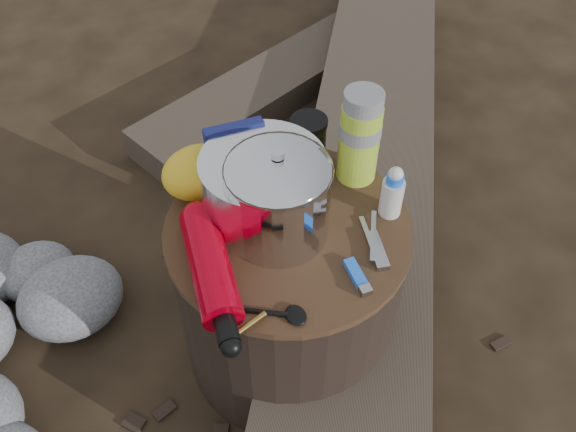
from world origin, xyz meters
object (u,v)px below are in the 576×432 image
fuel_bottle (210,267)px  travel_mug (308,141)px  log_main (371,142)px  camping_pot (278,196)px  stump (288,293)px  thermos (360,137)px

fuel_bottle → travel_mug: (0.31, 0.19, 0.02)m
log_main → camping_pot: size_ratio=11.13×
stump → fuel_bottle: bearing=-165.7°
fuel_bottle → travel_mug: travel_mug is taller
camping_pot → travel_mug: (0.15, 0.15, -0.04)m
log_main → camping_pot: camping_pot is taller
camping_pot → stump: bearing=-2.9°
log_main → fuel_bottle: (-0.73, -0.51, 0.39)m
stump → camping_pot: 0.32m
fuel_bottle → travel_mug: bearing=44.1°
log_main → thermos: (-0.35, -0.41, 0.46)m
camping_pot → thermos: bearing=16.1°
fuel_bottle → travel_mug: size_ratio=2.74×
log_main → thermos: 0.71m
stump → travel_mug: 0.34m
stump → travel_mug: (0.13, 0.15, 0.28)m
log_main → camping_pot: (-0.57, -0.47, 0.45)m
stump → travel_mug: size_ratio=4.38×
log_main → fuel_bottle: bearing=-107.1°
stump → camping_pot: (-0.02, 0.00, 0.32)m
stump → camping_pot: bearing=177.1°
log_main → fuel_bottle: size_ratio=7.07×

